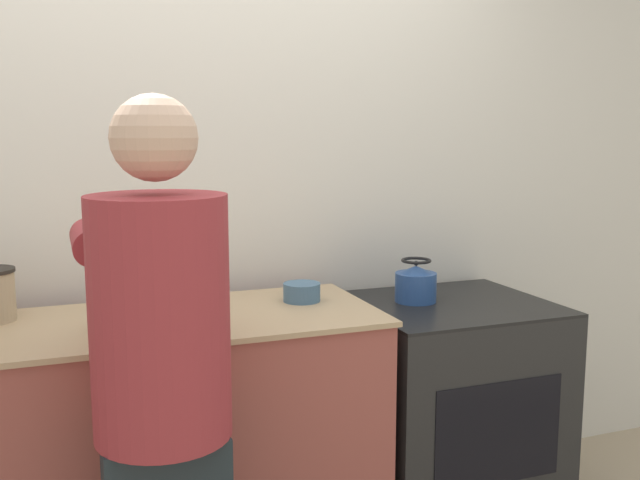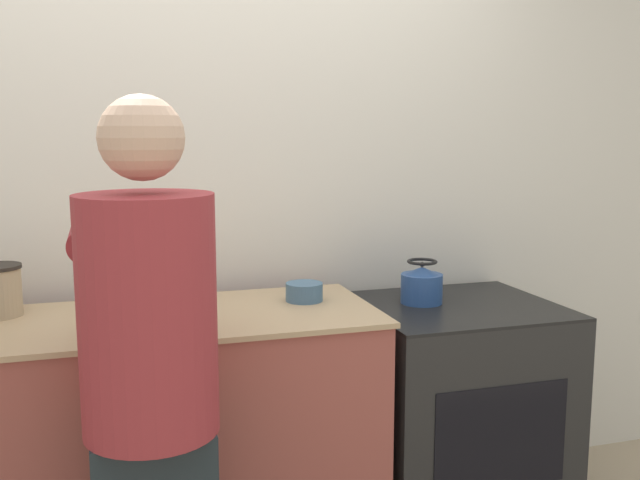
% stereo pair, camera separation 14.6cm
% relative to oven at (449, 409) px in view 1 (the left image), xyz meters
% --- Properties ---
extents(wall_back, '(8.00, 0.05, 2.60)m').
position_rel_oven_xyz_m(wall_back, '(-0.91, 0.41, 0.86)').
color(wall_back, silver).
rests_on(wall_back, ground_plane).
extents(counter, '(1.80, 0.63, 0.93)m').
position_rel_oven_xyz_m(counter, '(-1.30, -0.03, 0.02)').
color(counter, '#9E4C42').
rests_on(counter, ground_plane).
extents(oven, '(0.74, 0.68, 0.89)m').
position_rel_oven_xyz_m(oven, '(0.00, 0.00, 0.00)').
color(oven, black).
rests_on(oven, ground_plane).
extents(person, '(0.40, 0.64, 1.65)m').
position_rel_oven_xyz_m(person, '(-1.21, -0.55, 0.44)').
color(person, '#202A2E').
rests_on(person, ground_plane).
extents(cutting_board, '(0.30, 0.24, 0.02)m').
position_rel_oven_xyz_m(cutting_board, '(-1.21, -0.13, 0.50)').
color(cutting_board, '#A87A4C').
rests_on(cutting_board, counter).
extents(knife, '(0.25, 0.04, 0.01)m').
position_rel_oven_xyz_m(knife, '(-1.25, -0.11, 0.51)').
color(knife, silver).
rests_on(knife, cutting_board).
extents(kettle, '(0.16, 0.16, 0.17)m').
position_rel_oven_xyz_m(kettle, '(-0.13, 0.06, 0.51)').
color(kettle, '#284C8C').
rests_on(kettle, oven).
extents(bowl_mixing, '(0.14, 0.14, 0.07)m').
position_rel_oven_xyz_m(bowl_mixing, '(-0.61, 0.04, 0.52)').
color(bowl_mixing, '#426684').
rests_on(bowl_mixing, counter).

